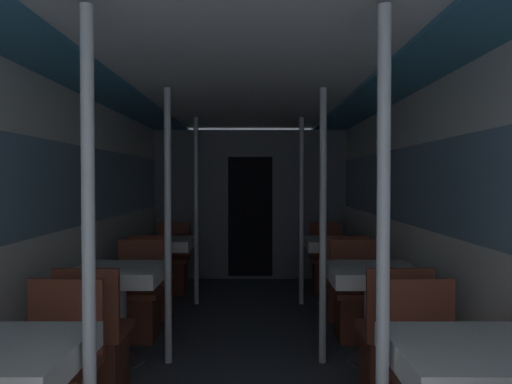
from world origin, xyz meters
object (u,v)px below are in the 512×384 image
object	(u,v)px
support_pole_right_1	(325,226)
dining_table_right_2	(337,249)
support_pole_left_0	(91,268)
chair_right_near_2	(346,291)
support_pole_right_0	(385,268)
chair_right_far_1	(359,308)
chair_left_far_1	(139,308)
dining_table_right_0	(478,374)
chair_right_far_2	(329,271)
dining_table_left_2	(165,249)
support_pole_right_2	(304,211)
chair_left_near_1	(97,353)
chair_left_far_2	(174,270)
chair_right_near_1	(394,353)
dining_table_left_1	(121,282)
chair_left_near_2	(155,291)
support_pole_left_2	(198,211)
support_pole_left_1	(170,226)
dining_table_right_1	(374,282)

from	to	relation	value
support_pole_right_1	dining_table_right_2	distance (m)	1.93
support_pole_left_0	chair_right_near_2	world-z (taller)	support_pole_left_0
support_pole_right_0	chair_right_far_1	size ratio (longest dim) A/B	2.45
support_pole_right_1	dining_table_right_2	size ratio (longest dim) A/B	2.85
chair_left_far_1	dining_table_right_0	bearing A→B (deg)	129.23
support_pole_left_0	chair_right_far_2	size ratio (longest dim) A/B	2.45
support_pole_left_0	chair_left_far_1	bearing A→B (deg)	99.02
dining_table_left_2	support_pole_right_2	size ratio (longest dim) A/B	0.35
support_pole_right_1	support_pole_right_2	size ratio (longest dim) A/B	1.00
chair_left_near_1	dining_table_left_2	bearing A→B (deg)	90.00
chair_left_far_2	support_pole_right_0	world-z (taller)	support_pole_right_0
dining_table_right_0	support_pole_right_1	size ratio (longest dim) A/B	0.35
chair_right_near_1	chair_right_near_2	size ratio (longest dim) A/B	1.00
dining_table_left_1	chair_right_far_2	size ratio (longest dim) A/B	0.86
chair_left_far_2	chair_right_far_1	xyz separation A→B (m)	(1.99, -1.84, 0.00)
chair_right_far_2	chair_left_near_2	bearing A→B (deg)	30.67
support_pole_left_0	chair_right_near_2	bearing A→B (deg)	62.70
dining_table_left_1	chair_left_far_1	world-z (taller)	chair_left_far_1
support_pole_right_2	support_pole_right_1	bearing A→B (deg)	-90.00
chair_left_far_1	support_pole_right_2	bearing A→B (deg)	-141.89
dining_table_left_2	support_pole_right_2	distance (m)	1.66
chair_left_far_2	chair_right_near_1	xyz separation A→B (m)	(1.99, -3.02, 0.00)
dining_table_left_1	chair_left_far_1	bearing A→B (deg)	90.00
support_pole_left_2	chair_right_near_2	xyz separation A→B (m)	(1.60, -0.59, -0.80)
support_pole_left_2	support_pole_right_1	size ratio (longest dim) A/B	1.00
support_pole_left_1	chair_left_far_2	size ratio (longest dim) A/B	2.45
support_pole_left_0	dining_table_right_0	world-z (taller)	support_pole_left_0
chair_left_near_2	dining_table_right_1	xyz separation A→B (m)	(1.99, -1.25, 0.36)
chair_left_near_1	support_pole_right_1	size ratio (longest dim) A/B	0.41
chair_right_near_1	dining_table_right_2	size ratio (longest dim) A/B	1.16
chair_left_far_1	chair_right_near_2	distance (m)	2.09
chair_right_far_1	support_pole_right_2	size ratio (longest dim) A/B	0.41
chair_left_near_1	support_pole_right_0	size ratio (longest dim) A/B	0.41
support_pole_left_0	dining_table_left_1	bearing A→B (deg)	101.83
support_pole_left_0	chair_left_far_1	world-z (taller)	support_pole_left_0
chair_right_far_1	dining_table_left_2	bearing A→B (deg)	-32.29
support_pole_left_0	dining_table_right_0	xyz separation A→B (m)	(1.60, 0.00, -0.44)
dining_table_right_1	support_pole_right_2	bearing A→B (deg)	101.83
dining_table_left_2	chair_left_near_2	distance (m)	0.69
dining_table_right_2	chair_right_far_2	size ratio (longest dim) A/B	0.86
chair_left_far_1	support_pole_right_1	distance (m)	1.88
chair_right_near_2	support_pole_right_2	bearing A→B (deg)	123.26
chair_left_near_1	dining_table_right_0	world-z (taller)	chair_left_near_1
dining_table_right_2	chair_right_near_1	bearing A→B (deg)	-90.00
chair_right_near_2	support_pole_right_2	xyz separation A→B (m)	(-0.39, 0.59, 0.80)
chair_left_near_1	dining_table_right_2	bearing A→B (deg)	50.77
dining_table_right_0	chair_right_near_2	distance (m)	3.12
dining_table_right_2	support_pole_left_2	bearing A→B (deg)	180.00
dining_table_left_1	dining_table_right_0	world-z (taller)	same
chair_left_far_1	dining_table_left_2	world-z (taller)	chair_left_far_1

